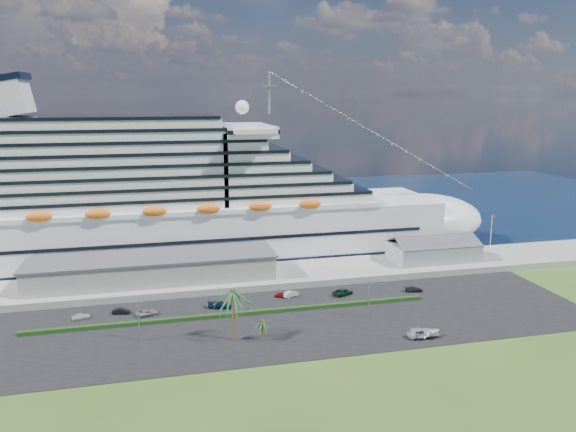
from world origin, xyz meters
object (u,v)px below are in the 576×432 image
object	(u,v)px
pickup_truck	(420,333)
boat_trailer	(427,332)
cruise_ship	(163,204)
parked_car_3	(220,305)

from	to	relation	value
pickup_truck	boat_trailer	size ratio (longest dim) A/B	0.80
pickup_truck	boat_trailer	distance (m)	1.53
cruise_ship	boat_trailer	distance (m)	85.33
cruise_ship	parked_car_3	size ratio (longest dim) A/B	35.86
cruise_ship	pickup_truck	size ratio (longest dim) A/B	36.79
cruise_ship	parked_car_3	bearing A→B (deg)	-75.58
cruise_ship	pickup_truck	xyz separation A→B (m)	(47.74, -67.56, -15.61)
parked_car_3	boat_trailer	size ratio (longest dim) A/B	0.82
pickup_truck	boat_trailer	xyz separation A→B (m)	(1.44, -0.46, 0.26)
cruise_ship	pickup_truck	bearing A→B (deg)	-54.75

